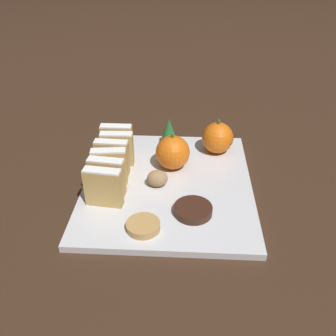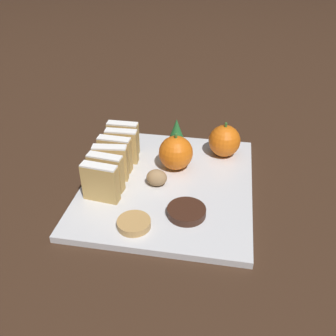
{
  "view_description": "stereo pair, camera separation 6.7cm",
  "coord_description": "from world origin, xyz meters",
  "px_view_note": "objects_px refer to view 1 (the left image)",
  "views": [
    {
      "loc": [
        0.03,
        -0.56,
        0.41
      ],
      "look_at": [
        0.0,
        0.0,
        0.04
      ],
      "focal_mm": 40.0,
      "sensor_mm": 36.0,
      "label": 1
    },
    {
      "loc": [
        0.1,
        -0.56,
        0.41
      ],
      "look_at": [
        0.0,
        0.0,
        0.04
      ],
      "focal_mm": 40.0,
      "sensor_mm": 36.0,
      "label": 2
    }
  ],
  "objects_px": {
    "orange_near": "(173,152)",
    "chocolate_cookie": "(193,210)",
    "orange_far": "(218,138)",
    "walnut": "(157,178)"
  },
  "relations": [
    {
      "from": "orange_near",
      "to": "chocolate_cookie",
      "type": "xyz_separation_m",
      "value": [
        0.04,
        -0.14,
        -0.03
      ]
    },
    {
      "from": "orange_near",
      "to": "chocolate_cookie",
      "type": "bearing_deg",
      "value": -73.97
    },
    {
      "from": "orange_far",
      "to": "chocolate_cookie",
      "type": "relative_size",
      "value": 1.13
    },
    {
      "from": "orange_near",
      "to": "orange_far",
      "type": "height_order",
      "value": "orange_near"
    },
    {
      "from": "chocolate_cookie",
      "to": "walnut",
      "type": "bearing_deg",
      "value": 130.9
    },
    {
      "from": "orange_near",
      "to": "walnut",
      "type": "xyz_separation_m",
      "value": [
        -0.02,
        -0.06,
        -0.02
      ]
    },
    {
      "from": "orange_far",
      "to": "walnut",
      "type": "distance_m",
      "value": 0.17
    },
    {
      "from": "orange_near",
      "to": "walnut",
      "type": "bearing_deg",
      "value": -111.29
    },
    {
      "from": "orange_far",
      "to": "chocolate_cookie",
      "type": "height_order",
      "value": "orange_far"
    },
    {
      "from": "orange_near",
      "to": "walnut",
      "type": "distance_m",
      "value": 0.07
    }
  ]
}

